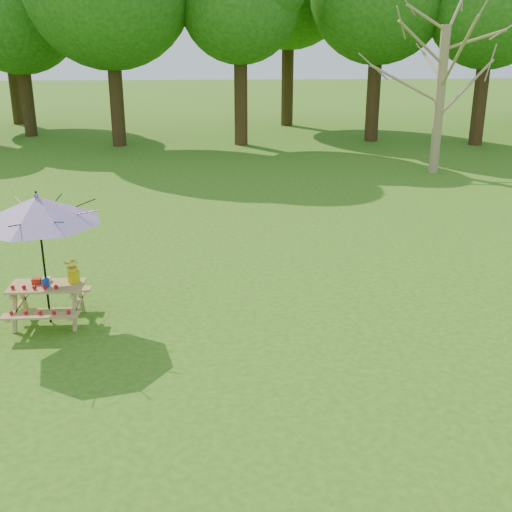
{
  "coord_description": "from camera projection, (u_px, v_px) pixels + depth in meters",
  "views": [
    {
      "loc": [
        3.34,
        -6.97,
        4.62
      ],
      "look_at": [
        3.96,
        3.03,
        1.1
      ],
      "focal_mm": 45.0,
      "sensor_mm": 36.0,
      "label": 1
    }
  ],
  "objects": [
    {
      "name": "produce_bins",
      "position": [
        43.0,
        282.0,
        10.55
      ],
      "size": [
        0.31,
        0.35,
        0.13
      ],
      "color": "red",
      "rests_on": "picnic_table"
    },
    {
      "name": "patio_umbrella",
      "position": [
        38.0,
        210.0,
        10.13
      ],
      "size": [
        2.31,
        2.31,
        2.25
      ],
      "color": "black",
      "rests_on": "ground"
    },
    {
      "name": "picnic_table",
      "position": [
        49.0,
        304.0,
        10.67
      ],
      "size": [
        1.2,
        1.32,
        0.67
      ],
      "color": "#A7884B",
      "rests_on": "ground"
    },
    {
      "name": "flower_bucket",
      "position": [
        73.0,
        269.0,
        10.6
      ],
      "size": [
        0.3,
        0.27,
        0.44
      ],
      "color": "#D5BF0B",
      "rests_on": "picnic_table"
    },
    {
      "name": "tomatoes_row",
      "position": [
        34.0,
        287.0,
        10.36
      ],
      "size": [
        0.77,
        0.13,
        0.07
      ],
      "primitive_type": null,
      "color": "red",
      "rests_on": "picnic_table"
    }
  ]
}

